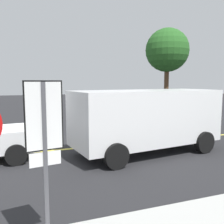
{
  "coord_description": "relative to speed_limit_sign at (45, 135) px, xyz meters",
  "views": [
    {
      "loc": [
        0.24,
        -9.13,
        2.5
      ],
      "look_at": [
        3.58,
        -0.05,
        1.33
      ],
      "focal_mm": 40.42,
      "sensor_mm": 36.0,
      "label": 1
    }
  ],
  "objects": [
    {
      "name": "tree_left_verge",
      "position": [
        10.38,
        13.31,
        3.07
      ],
      "size": [
        3.29,
        3.29,
        6.51
      ],
      "color": "#513823",
      "rests_on": "ground_plane"
    },
    {
      "name": "speed_limit_sign",
      "position": [
        0.0,
        0.0,
        0.0
      ],
      "size": [
        0.54,
        0.11,
        2.52
      ],
      "color": "#4C4C51",
      "rests_on": "ground_plane"
    },
    {
      "name": "white_van",
      "position": [
        3.87,
        4.19,
        -0.5
      ],
      "size": [
        5.42,
        2.81,
        2.2
      ],
      "color": "white",
      "rests_on": "ground_plane"
    },
    {
      "name": "ground_plane",
      "position": [
        -0.55,
        5.54,
        -1.76
      ],
      "size": [
        80.0,
        80.0,
        0.0
      ],
      "primitive_type": "plane",
      "color": "#262628"
    },
    {
      "name": "lane_marking_centre",
      "position": [
        2.45,
        5.54,
        -1.76
      ],
      "size": [
        28.0,
        0.16,
        0.01
      ],
      "primitive_type": "cube",
      "color": "#E0D14C"
    }
  ]
}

